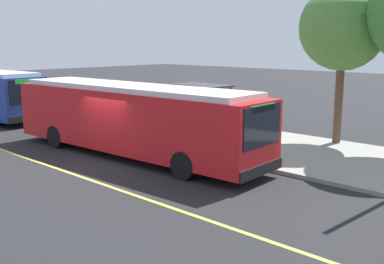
% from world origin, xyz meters
% --- Properties ---
extents(ground_plane, '(120.00, 120.00, 0.00)m').
position_xyz_m(ground_plane, '(0.00, 0.00, 0.00)').
color(ground_plane, '#232326').
extents(sidewalk_curb, '(44.00, 6.40, 0.15)m').
position_xyz_m(sidewalk_curb, '(0.00, 6.00, 0.07)').
color(sidewalk_curb, gray).
rests_on(sidewalk_curb, ground_plane).
extents(lane_stripe_center, '(36.00, 0.14, 0.01)m').
position_xyz_m(lane_stripe_center, '(0.00, -2.20, 0.00)').
color(lane_stripe_center, '#E0D64C').
rests_on(lane_stripe_center, ground_plane).
extents(transit_bus_main, '(12.63, 3.16, 2.95)m').
position_xyz_m(transit_bus_main, '(0.04, 1.01, 1.62)').
color(transit_bus_main, red).
rests_on(transit_bus_main, ground_plane).
extents(bus_shelter, '(2.90, 1.60, 2.48)m').
position_xyz_m(bus_shelter, '(-0.59, 5.92, 1.92)').
color(bus_shelter, '#333338').
rests_on(bus_shelter, sidewalk_curb).
extents(waiting_bench, '(1.60, 0.48, 0.95)m').
position_xyz_m(waiting_bench, '(-0.26, 5.98, 0.63)').
color(waiting_bench, brown).
rests_on(waiting_bench, sidewalk_curb).
extents(route_sign_post, '(0.44, 0.08, 2.80)m').
position_xyz_m(route_sign_post, '(1.50, 3.67, 1.96)').
color(route_sign_post, '#333338').
rests_on(route_sign_post, sidewalk_curb).
extents(pedestrian_commuter, '(0.24, 0.40, 1.69)m').
position_xyz_m(pedestrian_commuter, '(1.63, 4.40, 1.12)').
color(pedestrian_commuter, '#282D47').
rests_on(pedestrian_commuter, sidewalk_curb).
extents(street_tree_near_shelter, '(3.78, 3.78, 7.03)m').
position_xyz_m(street_tree_near_shelter, '(5.34, 8.59, 5.26)').
color(street_tree_near_shelter, brown).
rests_on(street_tree_near_shelter, sidewalk_curb).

